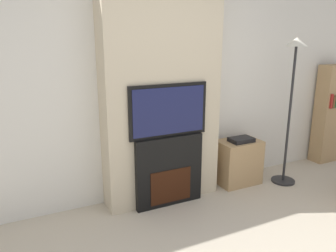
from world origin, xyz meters
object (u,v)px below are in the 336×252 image
object	(u,v)px
fireplace	(168,171)
media_stand	(238,161)
television	(168,110)
floor_lamp	(292,86)
bookshelf	(329,114)

from	to	relation	value
fireplace	media_stand	size ratio (longest dim) A/B	1.29
fireplace	television	bearing A→B (deg)	-90.00
fireplace	floor_lamp	size ratio (longest dim) A/B	0.44
fireplace	media_stand	bearing A→B (deg)	5.39
television	media_stand	size ratio (longest dim) A/B	1.44
bookshelf	floor_lamp	bearing A→B (deg)	-164.30
fireplace	bookshelf	world-z (taller)	bookshelf
fireplace	media_stand	world-z (taller)	fireplace
fireplace	floor_lamp	bearing A→B (deg)	-5.18
fireplace	media_stand	xyz separation A→B (m)	(1.02, 0.10, -0.10)
floor_lamp	television	bearing A→B (deg)	174.89
floor_lamp	bookshelf	distance (m)	1.26
media_stand	bookshelf	size ratio (longest dim) A/B	0.43
fireplace	bookshelf	distance (m)	2.69
fireplace	floor_lamp	distance (m)	1.77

